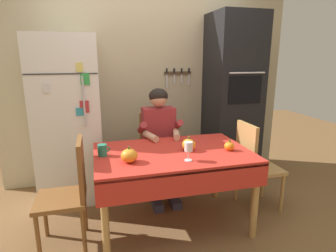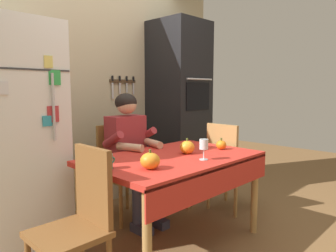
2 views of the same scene
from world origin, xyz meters
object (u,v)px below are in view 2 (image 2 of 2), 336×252
at_px(refrigerator, 11,138).
at_px(dining_table, 175,166).
at_px(wall_oven, 179,108).
at_px(pumpkin_medium, 221,145).
at_px(chair_right_side, 227,163).
at_px(pumpkin_large, 187,147).
at_px(seated_person, 130,147).
at_px(coffee_mug, 107,161).
at_px(pumpkin_small, 150,161).
at_px(wine_glass, 204,145).
at_px(chair_behind_person, 119,167).
at_px(chair_left_side, 80,218).

relative_size(refrigerator, dining_table, 1.29).
distance_m(wall_oven, pumpkin_medium, 1.18).
relative_size(chair_right_side, pumpkin_large, 7.04).
bearing_deg(pumpkin_medium, seated_person, 125.13).
bearing_deg(chair_right_side, refrigerator, 157.04).
bearing_deg(refrigerator, dining_table, -42.91).
height_order(pumpkin_large, pumpkin_medium, pumpkin_large).
height_order(dining_table, pumpkin_medium, pumpkin_medium).
height_order(wall_oven, pumpkin_medium, wall_oven).
bearing_deg(refrigerator, coffee_mug, -68.21).
bearing_deg(seated_person, pumpkin_medium, -54.87).
height_order(refrigerator, pumpkin_large, refrigerator).
bearing_deg(dining_table, seated_person, 88.34).
bearing_deg(pumpkin_small, dining_table, 20.01).
bearing_deg(coffee_mug, seated_person, 40.41).
height_order(chair_right_side, pumpkin_large, chair_right_side).
xyz_separation_m(chair_right_side, pumpkin_small, (-1.32, -0.25, 0.29)).
xyz_separation_m(chair_right_side, wine_glass, (-0.84, -0.34, 0.34)).
distance_m(chair_behind_person, coffee_mug, 1.01).
xyz_separation_m(wall_oven, coffee_mug, (-1.67, -0.86, -0.26)).
height_order(seated_person, pumpkin_small, seated_person).
bearing_deg(chair_behind_person, refrigerator, 174.66).
xyz_separation_m(chair_behind_person, pumpkin_large, (0.13, -0.79, 0.28)).
relative_size(seated_person, wine_glass, 7.70).
bearing_deg(wall_oven, pumpkin_medium, -118.09).
bearing_deg(chair_behind_person, pumpkin_large, -80.76).
bearing_deg(dining_table, pumpkin_large, 0.59).
height_order(dining_table, chair_right_side, chair_right_side).
distance_m(dining_table, pumpkin_medium, 0.53).
distance_m(wall_oven, chair_behind_person, 1.17).
bearing_deg(coffee_mug, pumpkin_medium, -7.73).
relative_size(chair_left_side, wine_glass, 5.75).
distance_m(chair_right_side, chair_left_side, 1.81).
distance_m(wine_glass, pumpkin_small, 0.49).
distance_m(chair_left_side, wine_glass, 1.04).
xyz_separation_m(refrigerator, chair_behind_person, (0.97, -0.09, -0.39)).
xyz_separation_m(wall_oven, seated_person, (-1.03, -0.32, -0.31)).
height_order(coffee_mug, wine_glass, wine_glass).
xyz_separation_m(chair_behind_person, chair_left_side, (-0.92, -0.84, 0.00)).
bearing_deg(dining_table, refrigerator, 137.09).
distance_m(coffee_mug, pumpkin_small, 0.29).
relative_size(dining_table, pumpkin_large, 10.60).
distance_m(dining_table, chair_behind_person, 0.81).
xyz_separation_m(dining_table, wine_glass, (0.06, -0.24, 0.20)).
height_order(chair_left_side, pumpkin_large, chair_left_side).
height_order(seated_person, chair_left_side, seated_person).
bearing_deg(pumpkin_medium, coffee_mug, 172.27).
xyz_separation_m(chair_behind_person, seated_person, (-0.00, -0.19, 0.23)).
xyz_separation_m(refrigerator, pumpkin_large, (1.10, -0.88, -0.10)).
relative_size(chair_behind_person, pumpkin_small, 6.84).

